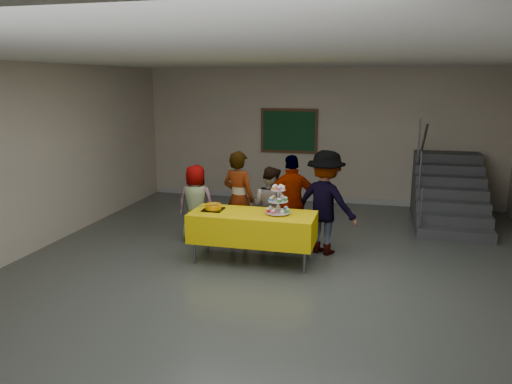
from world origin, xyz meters
TOP-DOWN VIEW (x-y plane):
  - room_shell at (0.00, 0.02)m, footprint 10.00×10.04m
  - bake_table at (-0.45, 0.83)m, footprint 1.88×0.78m
  - cupcake_stand at (-0.07, 0.87)m, footprint 0.38×0.38m
  - bear_cake at (-1.08, 0.85)m, footprint 0.32×0.36m
  - schoolchild_a at (-1.66, 1.60)m, footprint 0.66×0.43m
  - schoolchild_b at (-0.88, 1.54)m, footprint 0.68×0.55m
  - schoolchild_c at (-0.35, 1.58)m, footprint 0.80×0.72m
  - schoolchild_d at (0.01, 1.59)m, footprint 0.99×0.68m
  - schoolchild_e at (0.56, 1.52)m, footprint 1.23×0.98m
  - staircase at (2.70, 4.13)m, footprint 1.30×2.40m
  - noticeboard at (-0.68, 4.96)m, footprint 1.30×0.05m

SIDE VIEW (x-z plane):
  - staircase at x=2.70m, z-range -0.53..1.51m
  - bake_table at x=-0.45m, z-range 0.17..0.94m
  - schoolchild_a at x=-1.66m, z-range 0.00..1.33m
  - schoolchild_c at x=-0.35m, z-range 0.00..1.36m
  - schoolchild_d at x=0.01m, z-range 0.00..1.56m
  - schoolchild_b at x=-0.88m, z-range 0.00..1.60m
  - bear_cake at x=-1.08m, z-range 0.77..0.89m
  - schoolchild_e at x=0.56m, z-range 0.00..1.66m
  - cupcake_stand at x=-0.07m, z-range 0.73..1.17m
  - noticeboard at x=-0.68m, z-range 1.10..2.10m
  - room_shell at x=0.00m, z-range 0.62..3.64m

